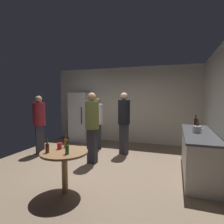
# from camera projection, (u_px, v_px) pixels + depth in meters

# --- Properties ---
(ground_plane) EXTENTS (5.20, 5.20, 0.10)m
(ground_plane) POSITION_uv_depth(u_px,v_px,m) (94.00, 169.00, 4.40)
(ground_plane) COLOR #7A6651
(wall_back) EXTENTS (5.32, 0.06, 2.70)m
(wall_back) POSITION_uv_depth(u_px,v_px,m) (124.00, 105.00, 6.76)
(wall_back) COLOR beige
(wall_back) RESTS_ON ground_plane
(wall_side_right) EXTENTS (0.06, 5.20, 2.70)m
(wall_side_right) POSITION_uv_depth(u_px,v_px,m) (223.00, 114.00, 3.42)
(wall_side_right) COLOR beige
(wall_side_right) RESTS_ON ground_plane
(refrigerator) EXTENTS (0.70, 0.68, 1.80)m
(refrigerator) POSITION_uv_depth(u_px,v_px,m) (81.00, 117.00, 6.89)
(refrigerator) COLOR silver
(refrigerator) RESTS_ON ground_plane
(kitchen_counter) EXTENTS (0.64, 2.22, 0.90)m
(kitchen_counter) POSITION_uv_depth(u_px,v_px,m) (198.00, 153.00, 4.00)
(kitchen_counter) COLOR beige
(kitchen_counter) RESTS_ON ground_plane
(kettle) EXTENTS (0.24, 0.17, 0.18)m
(kettle) POSITION_uv_depth(u_px,v_px,m) (197.00, 129.00, 3.92)
(kettle) COLOR #B2B2B7
(kettle) RESTS_ON kitchen_counter
(wine_bottle_on_counter) EXTENTS (0.08, 0.08, 0.31)m
(wine_bottle_on_counter) POSITION_uv_depth(u_px,v_px,m) (196.00, 123.00, 4.60)
(wine_bottle_on_counter) COLOR #3F141E
(wine_bottle_on_counter) RESTS_ON kitchen_counter
(beer_bottle_on_counter) EXTENTS (0.06, 0.06, 0.23)m
(beer_bottle_on_counter) POSITION_uv_depth(u_px,v_px,m) (198.00, 126.00, 4.36)
(beer_bottle_on_counter) COLOR #593314
(beer_bottle_on_counter) RESTS_ON kitchen_counter
(foreground_table) EXTENTS (0.80, 0.80, 0.73)m
(foreground_table) POSITION_uv_depth(u_px,v_px,m) (64.00, 157.00, 3.16)
(foreground_table) COLOR olive
(foreground_table) RESTS_ON ground_plane
(beer_bottle_amber) EXTENTS (0.06, 0.06, 0.23)m
(beer_bottle_amber) POSITION_uv_depth(u_px,v_px,m) (66.00, 143.00, 3.40)
(beer_bottle_amber) COLOR #8C5919
(beer_bottle_amber) RESTS_ON foreground_table
(beer_bottle_brown) EXTENTS (0.06, 0.06, 0.23)m
(beer_bottle_brown) POSITION_uv_depth(u_px,v_px,m) (47.00, 148.00, 3.07)
(beer_bottle_brown) COLOR #593314
(beer_bottle_brown) RESTS_ON foreground_table
(beer_bottle_green) EXTENTS (0.06, 0.06, 0.23)m
(beer_bottle_green) POSITION_uv_depth(u_px,v_px,m) (67.00, 149.00, 3.00)
(beer_bottle_green) COLOR #26662D
(beer_bottle_green) RESTS_ON foreground_table
(plastic_cup_red) EXTENTS (0.08, 0.08, 0.11)m
(plastic_cup_red) POSITION_uv_depth(u_px,v_px,m) (60.00, 146.00, 3.29)
(plastic_cup_red) COLOR red
(plastic_cup_red) RESTS_ON foreground_table
(person_in_maroon_shirt) EXTENTS (0.48, 0.48, 1.68)m
(person_in_maroon_shirt) POSITION_uv_depth(u_px,v_px,m) (39.00, 120.00, 5.34)
(person_in_maroon_shirt) COLOR #2D2D38
(person_in_maroon_shirt) RESTS_ON ground_plane
(person_in_white_shirt) EXTENTS (0.45, 0.45, 1.61)m
(person_in_white_shirt) POSITION_uv_depth(u_px,v_px,m) (98.00, 119.00, 5.85)
(person_in_white_shirt) COLOR #2D2D38
(person_in_white_shirt) RESTS_ON ground_plane
(person_in_black_shirt) EXTENTS (0.47, 0.47, 1.77)m
(person_in_black_shirt) POSITION_uv_depth(u_px,v_px,m) (124.00, 118.00, 5.28)
(person_in_black_shirt) COLOR #2D2D38
(person_in_black_shirt) RESTS_ON ground_plane
(person_in_olive_shirt) EXTENTS (0.38, 0.38, 1.76)m
(person_in_olive_shirt) POSITION_uv_depth(u_px,v_px,m) (92.00, 122.00, 4.57)
(person_in_olive_shirt) COLOR #2D2D38
(person_in_olive_shirt) RESTS_ON ground_plane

